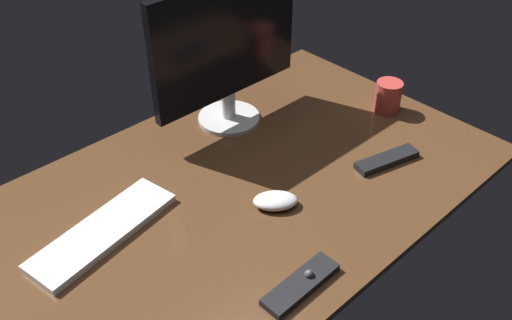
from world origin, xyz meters
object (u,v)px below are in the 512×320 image
tv_remote (387,160)px  keyboard (103,231)px  monitor (227,49)px  coffee_mug (388,97)px  computer_mouse (275,201)px  media_remote (301,284)px

tv_remote → keyboard: bearing=172.4°
monitor → keyboard: bearing=-162.5°
keyboard → coffee_mug: coffee_mug is taller
computer_mouse → tv_remote: bearing=25.6°
keyboard → computer_mouse: (35.66, -20.35, 0.74)cm
tv_remote → coffee_mug: coffee_mug is taller
keyboard → media_remote: 47.20cm
monitor → computer_mouse: (-16.85, -36.59, -21.38)cm
monitor → media_remote: 69.35cm
media_remote → monitor: bearing=61.0°
media_remote → tv_remote: (47.85, 13.25, 0.03)cm
keyboard → tv_remote: size_ratio=1.98×
monitor → computer_mouse: bearing=-114.4°
monitor → keyboard: 59.25cm
tv_remote → coffee_mug: 26.88cm
media_remote → tv_remote: 49.65cm
monitor → computer_mouse: 45.61cm
media_remote → coffee_mug: size_ratio=1.98×
computer_mouse → monitor: bearing=104.6°
keyboard → media_remote: (21.79, -41.87, 0.01)cm
computer_mouse → keyboard: bearing=-170.4°
computer_mouse → coffee_mug: coffee_mug is taller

